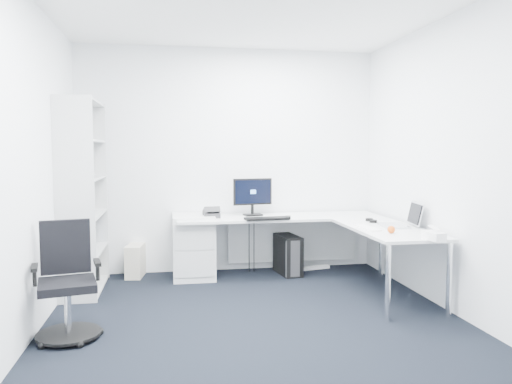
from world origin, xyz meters
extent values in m
plane|color=black|center=(0.00, 0.00, 0.00)|extent=(4.20, 4.20, 0.00)
cube|color=white|center=(0.00, 2.10, 1.35)|extent=(3.60, 0.02, 2.70)
cube|color=white|center=(0.00, -2.10, 1.35)|extent=(3.60, 0.02, 2.70)
cube|color=white|center=(-1.80, 0.00, 1.35)|extent=(0.02, 4.20, 2.70)
cube|color=white|center=(1.80, 0.00, 1.35)|extent=(0.02, 4.20, 2.70)
cube|color=silver|center=(-0.46, 1.79, 0.37)|extent=(0.48, 0.59, 0.73)
cube|color=black|center=(0.66, 1.76, 0.23)|extent=(0.28, 0.50, 0.47)
cube|color=beige|center=(-1.13, 1.95, 0.19)|extent=(0.23, 0.42, 0.38)
cube|color=white|center=(1.06, 1.92, 0.02)|extent=(0.37, 0.14, 0.04)
cube|color=black|center=(0.34, 1.46, 0.71)|extent=(0.50, 0.21, 0.02)
cube|color=black|center=(0.60, 1.49, 0.72)|extent=(0.08, 0.11, 0.03)
cube|color=white|center=(1.21, 0.68, 0.71)|extent=(0.14, 0.40, 0.01)
sphere|color=#DA5613|center=(1.31, 0.35, 0.74)|extent=(0.07, 0.07, 0.07)
cube|color=white|center=(1.52, -0.04, 0.74)|extent=(0.14, 0.22, 0.07)
camera|label=1|loc=(-0.72, -3.97, 1.48)|focal=35.00mm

